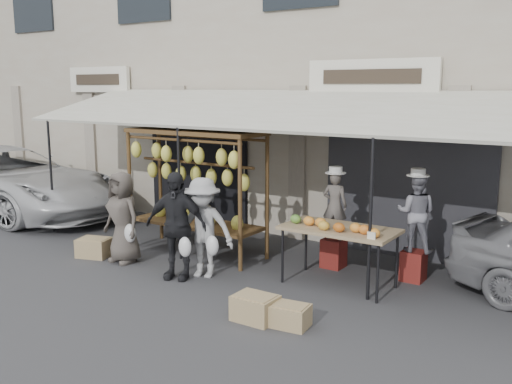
{
  "coord_description": "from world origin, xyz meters",
  "views": [
    {
      "loc": [
        5.48,
        -6.11,
        2.97
      ],
      "look_at": [
        0.42,
        1.4,
        1.3
      ],
      "focal_mm": 40.0,
      "sensor_mm": 36.0,
      "label": 1
    }
  ],
  "objects_px": {
    "banana_rack": "(194,168)",
    "customer_left": "(123,217)",
    "customer_mid": "(176,225)",
    "customer_right": "(203,228)",
    "crate_near_b": "(290,316)",
    "van": "(2,163)",
    "vendor_right": "(416,213)",
    "produce_table": "(338,230)",
    "crate_near_a": "(255,308)",
    "crate_far": "(94,247)",
    "vendor_left": "(335,205)"
  },
  "relations": [
    {
      "from": "vendor_right",
      "to": "customer_mid",
      "type": "relative_size",
      "value": 0.71
    },
    {
      "from": "crate_near_b",
      "to": "vendor_right",
      "type": "bearing_deg",
      "value": 74.69
    },
    {
      "from": "produce_table",
      "to": "vendor_right",
      "type": "xyz_separation_m",
      "value": [
        0.87,
        0.89,
        0.2
      ]
    },
    {
      "from": "vendor_left",
      "to": "crate_near_b",
      "type": "xyz_separation_m",
      "value": [
        0.63,
        -2.48,
        -0.92
      ]
    },
    {
      "from": "customer_mid",
      "to": "van",
      "type": "xyz_separation_m",
      "value": [
        -7.16,
        1.63,
        0.28
      ]
    },
    {
      "from": "customer_left",
      "to": "crate_near_b",
      "type": "xyz_separation_m",
      "value": [
        3.76,
        -0.73,
        -0.65
      ]
    },
    {
      "from": "produce_table",
      "to": "crate_near_b",
      "type": "bearing_deg",
      "value": -84.27
    },
    {
      "from": "banana_rack",
      "to": "van",
      "type": "xyz_separation_m",
      "value": [
        -6.54,
        0.43,
        -0.44
      ]
    },
    {
      "from": "customer_right",
      "to": "van",
      "type": "height_order",
      "value": "van"
    },
    {
      "from": "customer_right",
      "to": "crate_far",
      "type": "height_order",
      "value": "customer_right"
    },
    {
      "from": "vendor_right",
      "to": "crate_near_a",
      "type": "height_order",
      "value": "vendor_right"
    },
    {
      "from": "crate_near_b",
      "to": "crate_far",
      "type": "bearing_deg",
      "value": 171.59
    },
    {
      "from": "customer_mid",
      "to": "crate_far",
      "type": "xyz_separation_m",
      "value": [
        -1.99,
        0.05,
        -0.69
      ]
    },
    {
      "from": "banana_rack",
      "to": "crate_far",
      "type": "relative_size",
      "value": 4.75
    },
    {
      "from": "banana_rack",
      "to": "customer_left",
      "type": "relative_size",
      "value": 1.65
    },
    {
      "from": "customer_right",
      "to": "customer_left",
      "type": "bearing_deg",
      "value": 169.98
    },
    {
      "from": "produce_table",
      "to": "customer_mid",
      "type": "height_order",
      "value": "customer_mid"
    },
    {
      "from": "customer_right",
      "to": "crate_near_b",
      "type": "xyz_separation_m",
      "value": [
        2.13,
        -0.9,
        -0.65
      ]
    },
    {
      "from": "banana_rack",
      "to": "crate_far",
      "type": "xyz_separation_m",
      "value": [
        -1.37,
        -1.15,
        -1.4
      ]
    },
    {
      "from": "customer_mid",
      "to": "customer_right",
      "type": "xyz_separation_m",
      "value": [
        0.3,
        0.29,
        -0.06
      ]
    },
    {
      "from": "banana_rack",
      "to": "crate_near_b",
      "type": "distance_m",
      "value": 3.82
    },
    {
      "from": "customer_mid",
      "to": "customer_right",
      "type": "relative_size",
      "value": 1.07
    },
    {
      "from": "banana_rack",
      "to": "van",
      "type": "relative_size",
      "value": 0.48
    },
    {
      "from": "banana_rack",
      "to": "crate_near_a",
      "type": "height_order",
      "value": "banana_rack"
    },
    {
      "from": "produce_table",
      "to": "customer_left",
      "type": "relative_size",
      "value": 1.08
    },
    {
      "from": "produce_table",
      "to": "customer_left",
      "type": "height_order",
      "value": "customer_left"
    },
    {
      "from": "customer_mid",
      "to": "customer_right",
      "type": "bearing_deg",
      "value": 25.94
    },
    {
      "from": "crate_far",
      "to": "crate_near_b",
      "type": "bearing_deg",
      "value": -8.41
    },
    {
      "from": "customer_mid",
      "to": "customer_right",
      "type": "height_order",
      "value": "customer_mid"
    },
    {
      "from": "customer_mid",
      "to": "crate_far",
      "type": "distance_m",
      "value": 2.11
    },
    {
      "from": "vendor_right",
      "to": "van",
      "type": "distance_m",
      "value": 10.3
    },
    {
      "from": "customer_mid",
      "to": "crate_near_a",
      "type": "bearing_deg",
      "value": -37.72
    },
    {
      "from": "customer_left",
      "to": "banana_rack",
      "type": "bearing_deg",
      "value": 61.34
    },
    {
      "from": "crate_near_a",
      "to": "van",
      "type": "relative_size",
      "value": 0.1
    },
    {
      "from": "vendor_left",
      "to": "customer_mid",
      "type": "height_order",
      "value": "customer_mid"
    },
    {
      "from": "banana_rack",
      "to": "crate_near_b",
      "type": "height_order",
      "value": "banana_rack"
    },
    {
      "from": "vendor_left",
      "to": "van",
      "type": "bearing_deg",
      "value": -6.79
    },
    {
      "from": "banana_rack",
      "to": "produce_table",
      "type": "relative_size",
      "value": 1.53
    },
    {
      "from": "produce_table",
      "to": "crate_far",
      "type": "distance_m",
      "value": 4.43
    },
    {
      "from": "customer_right",
      "to": "vendor_right",
      "type": "bearing_deg",
      "value": 14.52
    },
    {
      "from": "vendor_right",
      "to": "crate_near_a",
      "type": "bearing_deg",
      "value": 56.81
    },
    {
      "from": "vendor_right",
      "to": "customer_left",
      "type": "bearing_deg",
      "value": 13.1
    },
    {
      "from": "produce_table",
      "to": "crate_near_a",
      "type": "xyz_separation_m",
      "value": [
        -0.31,
        -1.76,
        -0.71
      ]
    },
    {
      "from": "vendor_right",
      "to": "customer_mid",
      "type": "distance_m",
      "value": 3.7
    },
    {
      "from": "vendor_right",
      "to": "customer_left",
      "type": "distance_m",
      "value": 4.83
    },
    {
      "from": "vendor_left",
      "to": "crate_far",
      "type": "height_order",
      "value": "vendor_left"
    },
    {
      "from": "banana_rack",
      "to": "produce_table",
      "type": "bearing_deg",
      "value": -2.55
    },
    {
      "from": "customer_right",
      "to": "crate_near_a",
      "type": "bearing_deg",
      "value": -46.7
    },
    {
      "from": "produce_table",
      "to": "vendor_right",
      "type": "distance_m",
      "value": 1.26
    },
    {
      "from": "crate_near_b",
      "to": "crate_far",
      "type": "xyz_separation_m",
      "value": [
        -4.42,
        0.65,
        0.02
      ]
    }
  ]
}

